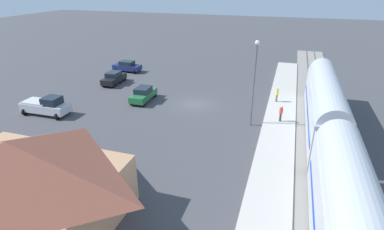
% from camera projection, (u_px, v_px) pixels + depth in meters
% --- Properties ---
extents(ground_plane, '(200.00, 200.00, 0.00)m').
position_uv_depth(ground_plane, '(195.00, 104.00, 36.96)').
color(ground_plane, '#424247').
extents(railway_track, '(4.80, 70.00, 0.30)m').
position_uv_depth(railway_track, '(319.00, 118.00, 33.00)').
color(railway_track, gray).
rests_on(railway_track, ground).
extents(platform, '(3.20, 46.00, 0.30)m').
position_uv_depth(platform, '(281.00, 113.00, 34.09)').
color(platform, '#B7B2A8').
rests_on(platform, ground).
extents(station_building, '(11.73, 9.59, 5.73)m').
position_uv_depth(station_building, '(15.00, 183.00, 17.72)').
color(station_building, tan).
rests_on(station_building, ground).
extents(pedestrian_on_platform, '(0.36, 0.36, 1.71)m').
position_uv_depth(pedestrian_on_platform, '(281.00, 112.00, 31.47)').
color(pedestrian_on_platform, '#333338').
rests_on(pedestrian_on_platform, platform).
extents(pedestrian_waiting_far, '(0.36, 0.36, 1.71)m').
position_uv_depth(pedestrian_waiting_far, '(277.00, 94.00, 36.56)').
color(pedestrian_waiting_far, brown).
rests_on(pedestrian_waiting_far, platform).
extents(pickup_silver, '(5.43, 2.55, 2.14)m').
position_uv_depth(pickup_silver, '(46.00, 106.00, 33.79)').
color(pickup_silver, silver).
rests_on(pickup_silver, ground).
extents(sedan_green, '(1.96, 4.55, 1.74)m').
position_uv_depth(sedan_green, '(143.00, 94.00, 37.67)').
color(sedan_green, '#236638').
rests_on(sedan_green, ground).
extents(sedan_navy, '(4.55, 2.37, 1.74)m').
position_uv_depth(sedan_navy, '(127.00, 66.00, 49.73)').
color(sedan_navy, navy).
rests_on(sedan_navy, ground).
extents(sedan_black, '(2.06, 4.58, 1.74)m').
position_uv_depth(sedan_black, '(114.00, 78.00, 43.90)').
color(sedan_black, black).
rests_on(sedan_black, ground).
extents(light_pole_near_platform, '(0.44, 0.44, 8.65)m').
position_uv_depth(light_pole_near_platform, '(255.00, 75.00, 29.52)').
color(light_pole_near_platform, '#515156').
rests_on(light_pole_near_platform, ground).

